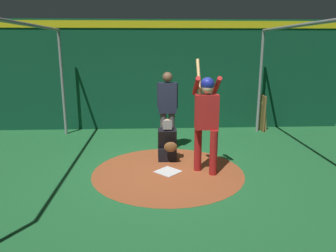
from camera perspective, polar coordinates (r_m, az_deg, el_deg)
name	(u,v)px	position (r m, az deg, el deg)	size (l,w,h in m)	color
ground_plane	(168,172)	(6.51, 0.00, -8.15)	(26.88, 26.88, 0.00)	#216633
dirt_circle	(168,172)	(6.51, 0.00, -8.12)	(3.01, 3.01, 0.01)	#9E4C28
home_plate	(168,172)	(6.50, 0.00, -8.05)	(0.42, 0.42, 0.01)	white
batter	(206,115)	(6.22, 6.78, 1.90)	(0.68, 0.49, 2.21)	maroon
catcher	(167,144)	(7.05, -0.11, -3.24)	(0.58, 0.40, 0.93)	black
umpire	(168,106)	(7.64, -0.09, 3.48)	(0.23, 0.49, 1.87)	#4C4C51
back_wall	(162,75)	(9.71, -1.06, 8.99)	(0.23, 10.88, 3.20)	#0F472D
cage_frame	(168,67)	(6.04, 0.00, 10.43)	(6.19, 5.64, 2.90)	gray
bat_rack	(260,113)	(10.16, 15.96, 2.29)	(0.94, 0.20, 1.05)	olive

